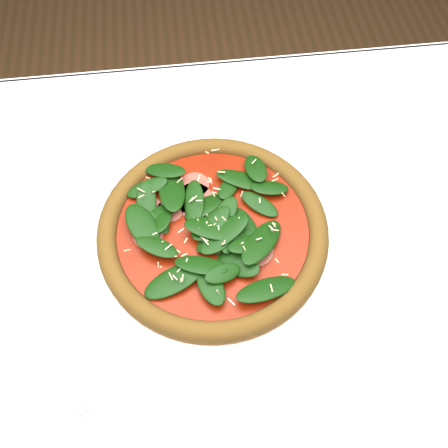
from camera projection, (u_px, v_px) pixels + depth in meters
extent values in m
plane|color=brown|center=(206.00, 376.00, 1.39)|extent=(6.00, 6.00, 0.00)
cube|color=white|center=(192.00, 257.00, 0.76)|extent=(1.20, 0.80, 0.04)
cylinder|color=#4F361F|center=(396.00, 184.00, 1.29)|extent=(0.06, 0.06, 0.71)
cube|color=white|center=(177.00, 107.00, 1.04)|extent=(1.20, 0.01, 0.22)
cylinder|color=white|center=(213.00, 237.00, 0.75)|extent=(0.39, 0.39, 0.01)
torus|color=white|center=(213.00, 235.00, 0.75)|extent=(0.39, 0.39, 0.01)
cylinder|color=brown|center=(213.00, 233.00, 0.74)|extent=(0.36, 0.36, 0.01)
torus|color=olive|center=(213.00, 230.00, 0.73)|extent=(0.36, 0.36, 0.03)
cylinder|color=#932305|center=(213.00, 230.00, 0.73)|extent=(0.30, 0.30, 0.00)
cylinder|color=#A75243|center=(213.00, 228.00, 0.73)|extent=(0.26, 0.26, 0.00)
ellipsoid|color=#123309|center=(213.00, 224.00, 0.72)|extent=(0.29, 0.29, 0.03)
cylinder|color=beige|center=(213.00, 222.00, 0.71)|extent=(0.26, 0.26, 0.00)
cube|color=silver|center=(85.00, 422.00, 0.61)|extent=(0.05, 0.05, 0.00)
cylinder|color=white|center=(398.00, 123.00, 0.87)|extent=(0.13, 0.13, 0.01)
torus|color=white|center=(399.00, 122.00, 0.87)|extent=(0.13, 0.13, 0.01)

